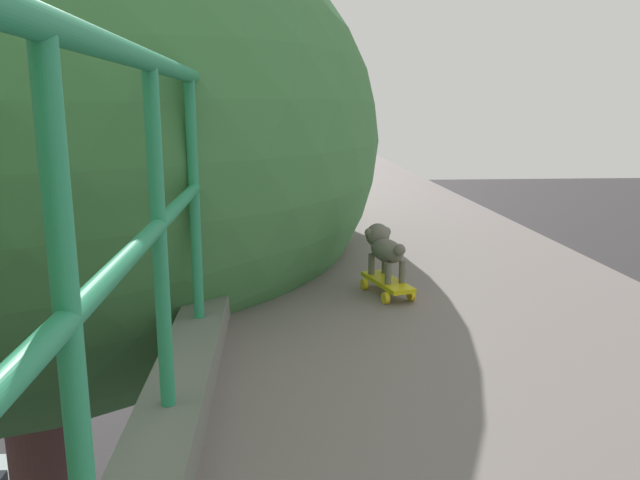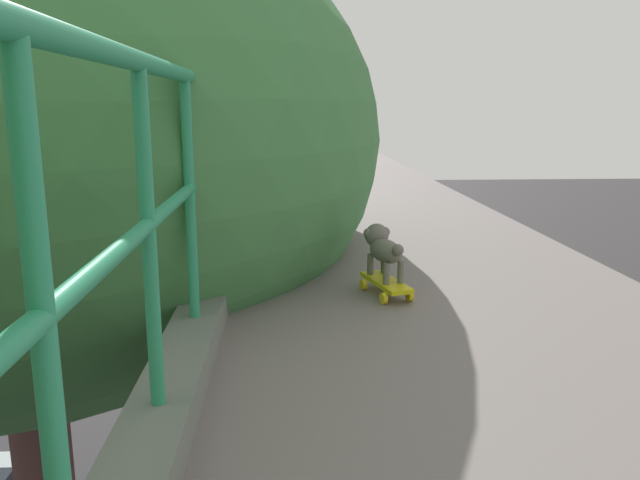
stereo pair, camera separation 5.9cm
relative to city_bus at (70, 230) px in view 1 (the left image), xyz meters
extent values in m
cylinder|color=#299064|center=(8.86, -26.93, 5.04)|extent=(0.04, 0.04, 1.00)
cylinder|color=#299064|center=(8.86, -26.13, 5.04)|extent=(0.04, 0.04, 1.00)
cylinder|color=#299064|center=(8.86, -25.34, 5.04)|extent=(0.04, 0.04, 1.00)
cylinder|color=#299064|center=(8.86, -24.54, 5.04)|extent=(0.04, 0.04, 1.00)
cylinder|color=#299064|center=(8.86, -23.75, 5.04)|extent=(0.04, 0.04, 1.00)
cylinder|color=#299064|center=(8.86, -22.95, 5.04)|extent=(0.04, 0.04, 1.00)
cylinder|color=#299064|center=(8.86, -22.16, 5.04)|extent=(0.04, 0.04, 1.00)
cylinder|color=#299064|center=(8.86, -21.36, 5.04)|extent=(0.04, 0.04, 1.00)
cylinder|color=#299064|center=(8.86, -20.57, 5.04)|extent=(0.04, 0.04, 1.00)
cylinder|color=#299064|center=(8.86, -19.77, 5.04)|extent=(0.04, 0.04, 1.00)
cylinder|color=#299064|center=(8.86, -18.98, 5.04)|extent=(0.04, 0.04, 1.00)
cylinder|color=#299064|center=(8.86, -18.18, 5.04)|extent=(0.04, 0.04, 1.00)
cylinder|color=#299064|center=(8.86, -17.39, 5.04)|extent=(0.04, 0.04, 1.00)
cylinder|color=#299064|center=(8.86, -16.59, 5.04)|extent=(0.04, 0.04, 1.00)
cylinder|color=#299064|center=(8.86, -15.80, 5.04)|extent=(0.04, 0.04, 1.00)
cylinder|color=#299064|center=(8.86, -15.00, 5.04)|extent=(0.04, 0.04, 1.00)
cylinder|color=#299064|center=(8.86, -14.21, 5.04)|extent=(0.04, 0.04, 1.00)
cylinder|color=#299064|center=(8.86, -13.41, 5.04)|extent=(0.04, 0.04, 1.00)
cylinder|color=#299064|center=(8.86, -12.62, 5.04)|extent=(0.04, 0.04, 1.00)
cylinder|color=#299064|center=(8.86, -11.82, 5.04)|extent=(0.04, 0.04, 1.00)
cylinder|color=#299064|center=(8.86, -11.03, 5.04)|extent=(0.04, 0.04, 1.00)
cube|color=#1D4496|center=(0.00, 0.00, -0.08)|extent=(2.52, 10.28, 2.85)
cube|color=black|center=(0.00, 0.00, 0.42)|extent=(2.54, 9.46, 0.70)
cylinder|color=black|center=(1.21, 3.59, -1.30)|extent=(0.28, 0.96, 0.96)
cylinder|color=black|center=(-1.21, 3.59, -1.30)|extent=(0.28, 0.96, 0.96)
cylinder|color=black|center=(1.21, -2.83, -1.30)|extent=(0.28, 0.96, 0.96)
cylinder|color=black|center=(-1.21, -2.83, -1.30)|extent=(0.28, 0.96, 0.96)
ellipsoid|color=#407C44|center=(7.23, -23.15, 5.18)|extent=(5.44, 5.44, 3.85)
cylinder|color=#49402C|center=(7.02, -13.60, 0.51)|extent=(0.49, 0.49, 4.58)
ellipsoid|color=#3E7F4A|center=(7.02, -13.60, 4.01)|extent=(4.42, 4.42, 3.80)
cube|color=gold|center=(9.80, -24.65, 4.47)|extent=(0.24, 0.44, 0.02)
cylinder|color=yellow|center=(9.83, -24.50, 4.43)|extent=(0.04, 0.07, 0.06)
cylinder|color=yellow|center=(9.69, -24.54, 4.43)|extent=(0.04, 0.07, 0.06)
cylinder|color=yellow|center=(9.91, -24.76, 4.43)|extent=(0.04, 0.07, 0.06)
cylinder|color=yellow|center=(9.76, -24.81, 4.43)|extent=(0.04, 0.07, 0.06)
cylinder|color=#646258|center=(9.81, -24.50, 4.54)|extent=(0.04, 0.04, 0.12)
cylinder|color=#646258|center=(9.73, -24.53, 4.54)|extent=(0.04, 0.04, 0.12)
cylinder|color=#646258|center=(9.87, -24.71, 4.54)|extent=(0.04, 0.04, 0.12)
cylinder|color=#646258|center=(9.79, -24.73, 4.54)|extent=(0.04, 0.04, 0.12)
ellipsoid|color=#646258|center=(9.80, -24.62, 4.64)|extent=(0.21, 0.31, 0.13)
sphere|color=#646258|center=(9.77, -24.50, 4.70)|extent=(0.13, 0.13, 0.13)
ellipsoid|color=#56594D|center=(9.75, -24.44, 4.69)|extent=(0.06, 0.07, 0.04)
sphere|color=#646258|center=(9.81, -24.49, 4.72)|extent=(0.06, 0.06, 0.06)
sphere|color=#646258|center=(9.72, -24.52, 4.72)|extent=(0.06, 0.06, 0.06)
sphere|color=#646258|center=(9.84, -24.76, 4.68)|extent=(0.06, 0.06, 0.06)
camera|label=1|loc=(9.20, -27.90, 5.42)|focal=34.90mm
camera|label=2|loc=(9.25, -27.90, 5.42)|focal=34.90mm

